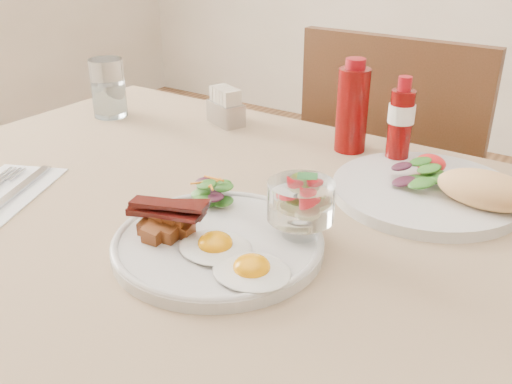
% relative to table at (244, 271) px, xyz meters
% --- Properties ---
extents(table, '(1.33, 0.88, 0.75)m').
position_rel_table_xyz_m(table, '(0.00, 0.00, 0.00)').
color(table, '#4F2C19').
rests_on(table, ground).
extents(chair_far, '(0.42, 0.42, 0.93)m').
position_rel_table_xyz_m(chair_far, '(0.00, 0.66, -0.14)').
color(chair_far, '#4F2C19').
rests_on(chair_far, ground).
extents(main_plate, '(0.28, 0.28, 0.02)m').
position_rel_table_xyz_m(main_plate, '(0.02, -0.09, 0.10)').
color(main_plate, silver).
rests_on(main_plate, table).
extents(fried_eggs, '(0.19, 0.13, 0.03)m').
position_rel_table_xyz_m(fried_eggs, '(0.07, -0.12, 0.11)').
color(fried_eggs, silver).
rests_on(fried_eggs, main_plate).
extents(bacon_potato_pile, '(0.12, 0.08, 0.05)m').
position_rel_table_xyz_m(bacon_potato_pile, '(-0.04, -0.12, 0.13)').
color(bacon_potato_pile, brown).
rests_on(bacon_potato_pile, main_plate).
extents(side_salad, '(0.08, 0.08, 0.04)m').
position_rel_table_xyz_m(side_salad, '(-0.05, -0.01, 0.12)').
color(side_salad, '#1F4B14').
rests_on(side_salad, main_plate).
extents(fruit_cup, '(0.09, 0.09, 0.09)m').
position_rel_table_xyz_m(fruit_cup, '(0.10, -0.01, 0.15)').
color(fruit_cup, white).
rests_on(fruit_cup, main_plate).
extents(second_plate, '(0.31, 0.29, 0.07)m').
position_rel_table_xyz_m(second_plate, '(0.22, 0.22, 0.11)').
color(second_plate, silver).
rests_on(second_plate, table).
extents(ketchup_bottle, '(0.06, 0.06, 0.17)m').
position_rel_table_xyz_m(ketchup_bottle, '(0.01, 0.34, 0.17)').
color(ketchup_bottle, '#600605').
rests_on(ketchup_bottle, table).
extents(hot_sauce_bottle, '(0.06, 0.06, 0.16)m').
position_rel_table_xyz_m(hot_sauce_bottle, '(0.11, 0.32, 0.17)').
color(hot_sauce_bottle, '#600605').
rests_on(hot_sauce_bottle, table).
extents(sugar_caddy, '(0.10, 0.08, 0.08)m').
position_rel_table_xyz_m(sugar_caddy, '(-0.28, 0.33, 0.12)').
color(sugar_caddy, '#A9A9AD').
rests_on(sugar_caddy, table).
extents(water_glass, '(0.07, 0.07, 0.13)m').
position_rel_table_xyz_m(water_glass, '(-0.52, 0.23, 0.14)').
color(water_glass, white).
rests_on(water_glass, table).
extents(napkin_cutlery, '(0.20, 0.25, 0.01)m').
position_rel_table_xyz_m(napkin_cutlery, '(-0.37, -0.15, 0.09)').
color(napkin_cutlery, white).
rests_on(napkin_cutlery, table).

